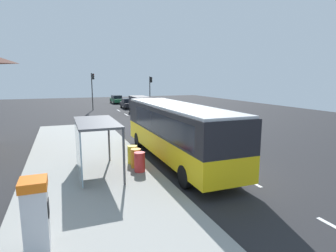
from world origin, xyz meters
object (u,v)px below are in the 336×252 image
at_px(ticket_machine, 36,214).
at_px(recycling_bin_yellow, 133,155).
at_px(white_van, 140,104).
at_px(sedan_near, 128,103).
at_px(traffic_light_near_side, 150,87).
at_px(recycling_bin_red, 140,162).
at_px(bus_shelter, 90,134).
at_px(bus, 175,129).
at_px(sedan_far, 117,99).
at_px(traffic_light_far_side, 93,86).
at_px(recycling_bin_orange, 136,158).

distance_m(ticket_machine, recycling_bin_yellow, 7.68).
distance_m(white_van, sedan_near, 7.61).
bearing_deg(sedan_near, traffic_light_near_side, -28.42).
xyz_separation_m(white_van, recycling_bin_yellow, (-6.40, -21.44, -0.69)).
distance_m(recycling_bin_red, recycling_bin_yellow, 1.40).
xyz_separation_m(traffic_light_near_side, bus_shelter, (-11.91, -28.21, -1.19)).
bearing_deg(recycling_bin_red, bus, 30.70).
distance_m(sedan_far, ticket_machine, 45.98).
relative_size(sedan_far, ticket_machine, 2.30).
xyz_separation_m(ticket_machine, recycling_bin_yellow, (4.14, 6.44, -0.52)).
bearing_deg(ticket_machine, bus_shelter, 70.78).
bearing_deg(white_van, traffic_light_near_side, 60.59).
xyz_separation_m(white_van, traffic_light_near_side, (3.30, 5.86, 1.95)).
bearing_deg(sedan_near, bus, -97.89).
relative_size(sedan_near, traffic_light_near_side, 0.90).
bearing_deg(white_van, sedan_far, 89.67).
height_order(white_van, bus_shelter, bus_shelter).
xyz_separation_m(sedan_far, recycling_bin_red, (-6.50, -39.68, -0.14)).
bearing_deg(traffic_light_near_side, bus, -104.84).
bearing_deg(recycling_bin_red, sedan_far, 80.70).
height_order(traffic_light_near_side, traffic_light_far_side, traffic_light_far_side).
distance_m(ticket_machine, recycling_bin_red, 6.55).
height_order(bus, white_van, bus).
bearing_deg(white_van, traffic_light_far_side, 128.56).
relative_size(ticket_machine, traffic_light_near_side, 0.39).
bearing_deg(bus_shelter, bus, 11.87).
xyz_separation_m(white_van, recycling_bin_orange, (-6.40, -22.14, -0.69)).
relative_size(white_van, recycling_bin_red, 5.52).
xyz_separation_m(sedan_far, recycling_bin_yellow, (-6.50, -38.28, -0.14)).
bearing_deg(recycling_bin_red, traffic_light_near_side, 71.32).
distance_m(sedan_far, traffic_light_near_side, 11.71).
relative_size(recycling_bin_orange, traffic_light_near_side, 0.19).
height_order(bus, traffic_light_far_side, traffic_light_far_side).
bearing_deg(white_van, recycling_bin_yellow, -106.62).
bearing_deg(sedan_far, white_van, -90.33).
distance_m(recycling_bin_orange, traffic_light_near_side, 29.75).
bearing_deg(sedan_near, bus_shelter, -106.23).
bearing_deg(traffic_light_near_side, sedan_near, 151.58).
bearing_deg(bus, sedan_near, 82.11).
bearing_deg(traffic_light_far_side, bus_shelter, -96.51).
distance_m(white_van, sedan_far, 16.85).
relative_size(recycling_bin_yellow, traffic_light_far_side, 0.18).
distance_m(white_van, bus_shelter, 23.96).
bearing_deg(ticket_machine, traffic_light_near_side, 67.69).
relative_size(bus, ticket_machine, 5.68).
height_order(recycling_bin_orange, traffic_light_near_side, traffic_light_near_side).
relative_size(bus, sedan_near, 2.48).
distance_m(bus, recycling_bin_orange, 2.86).
bearing_deg(sedan_near, ticket_machine, -106.70).
height_order(traffic_light_far_side, bus_shelter, traffic_light_far_side).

